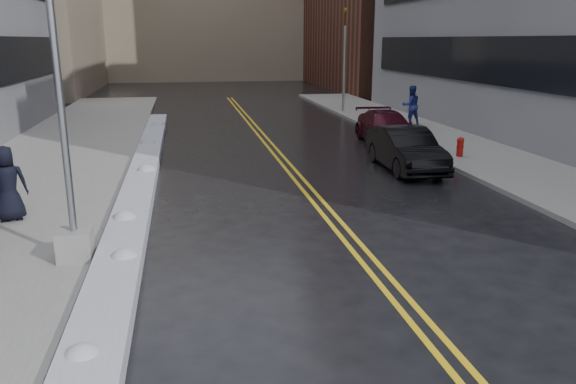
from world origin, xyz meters
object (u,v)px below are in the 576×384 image
car_maroon (386,128)px  traffic_signal (344,56)px  car_black (406,149)px  lamppost (64,141)px  pedestrian_c (7,184)px  fire_hydrant (460,146)px  pedestrian_east (411,105)px

car_maroon → traffic_signal: bearing=88.2°
car_maroon → car_black: bearing=-99.0°
lamppost → car_maroon: bearing=47.5°
car_black → pedestrian_c: bearing=-159.8°
fire_hydrant → car_maroon: size_ratio=0.15×
car_black → pedestrian_east: bearing=68.0°
fire_hydrant → car_maroon: bearing=111.6°
lamppost → pedestrian_east: bearing=49.4°
pedestrian_c → car_maroon: 15.57m
pedestrian_east → car_black: (-3.88, -8.97, -0.41)m
fire_hydrant → traffic_signal: bearing=92.0°
traffic_signal → pedestrian_c: 23.67m
pedestrian_east → car_maroon: (-2.77, -4.06, -0.45)m
pedestrian_c → pedestrian_east: bearing=-156.9°
lamppost → traffic_signal: 24.98m
lamppost → car_maroon: (10.80, 11.78, -1.84)m
pedestrian_east → traffic_signal: bearing=-76.2°
car_black → car_maroon: (1.11, 4.91, -0.04)m
traffic_signal → pedestrian_east: 6.79m
pedestrian_c → traffic_signal: bearing=-142.5°
traffic_signal → car_black: bearing=-97.9°
traffic_signal → pedestrian_east: bearing=-74.0°
lamppost → car_maroon: lamppost is taller
fire_hydrant → pedestrian_east: bearing=80.8°
traffic_signal → pedestrian_east: size_ratio=3.02×
lamppost → traffic_signal: (11.80, 22.00, 0.87)m
lamppost → pedestrian_c: 3.80m
fire_hydrant → car_maroon: 4.07m
pedestrian_east → car_maroon: size_ratio=0.42×
car_black → car_maroon: 5.04m
lamppost → car_black: 12.01m
traffic_signal → car_maroon: traffic_signal is taller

